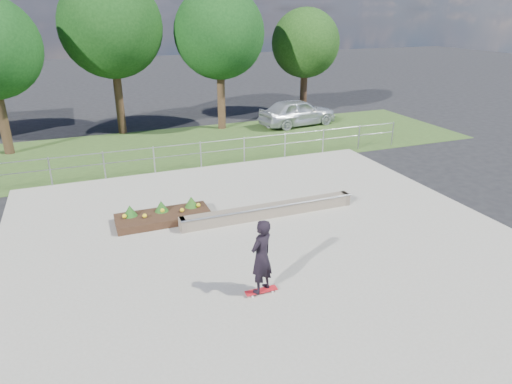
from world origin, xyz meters
The scene contains 11 objects.
ground centered at (0.00, 0.00, 0.00)m, with size 120.00×120.00×0.00m, color black.
grass_verge centered at (0.00, 11.00, 0.01)m, with size 30.00×8.00×0.02m, color #2E491D.
concrete_slab centered at (0.00, 0.00, 0.03)m, with size 15.00×15.00×0.06m, color gray.
fence centered at (0.00, 7.50, 0.77)m, with size 20.06×0.06×1.20m.
tree_mid_left centered at (-2.50, 15.00, 5.61)m, with size 5.25×5.25×8.25m.
tree_mid_right centered at (3.00, 14.00, 5.23)m, with size 4.90×4.90×7.70m.
tree_far_right centered at (9.00, 15.50, 4.48)m, with size 4.20×4.20×6.60m.
grind_ledge centered at (0.76, 1.74, 0.26)m, with size 6.00×0.44×0.43m.
planter_bed centered at (-2.57, 2.70, 0.24)m, with size 3.00×1.20×0.61m.
skateboarder centered at (-1.14, -2.26, 1.07)m, with size 0.81×0.72×1.95m.
parked_car centered at (7.40, 13.08, 0.80)m, with size 1.88×4.68×1.59m, color silver.
Camera 1 is at (-4.69, -10.91, 6.46)m, focal length 32.00 mm.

